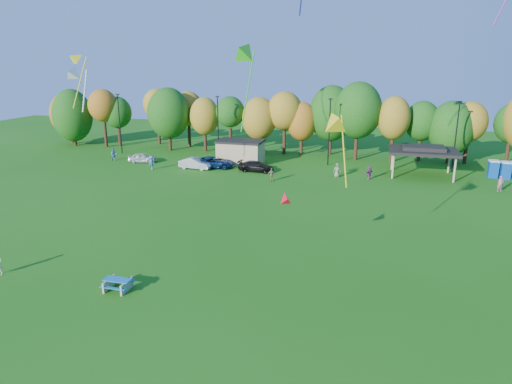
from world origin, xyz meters
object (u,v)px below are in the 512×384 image
(car_a, at_px, (142,158))
(car_d, at_px, (256,166))
(picnic_table, at_px, (118,284))
(car_b, at_px, (195,163))
(porta_potties, at_px, (505,170))
(car_c, at_px, (214,162))

(car_a, distance_m, car_d, 17.07)
(picnic_table, height_order, car_d, car_d)
(car_b, bearing_deg, picnic_table, -161.10)
(car_a, bearing_deg, porta_potties, -99.17)
(porta_potties, relative_size, car_c, 0.70)
(car_b, bearing_deg, car_d, -81.07)
(picnic_table, bearing_deg, car_d, 89.54)
(car_b, bearing_deg, car_a, 83.43)
(porta_potties, xyz_separation_m, car_c, (-36.32, -3.84, -0.35))
(picnic_table, distance_m, car_c, 34.22)
(car_d, bearing_deg, car_c, 87.24)
(car_b, distance_m, car_d, 8.24)
(car_a, distance_m, car_b, 8.99)
(porta_potties, xyz_separation_m, car_a, (-47.34, -3.29, -0.42))
(porta_potties, height_order, car_b, porta_potties)
(car_b, bearing_deg, car_c, -56.52)
(picnic_table, xyz_separation_m, car_d, (0.04, 33.08, 0.25))
(picnic_table, xyz_separation_m, car_c, (-5.97, 33.69, 0.31))
(porta_potties, distance_m, car_d, 30.64)
(car_a, bearing_deg, picnic_table, -166.75)
(car_a, xyz_separation_m, car_b, (8.82, -1.77, 0.06))
(car_c, relative_size, car_d, 1.14)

